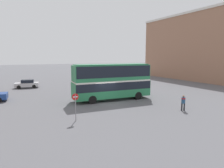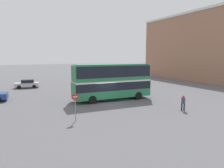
{
  "view_description": "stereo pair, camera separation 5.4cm",
  "coord_description": "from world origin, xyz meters",
  "px_view_note": "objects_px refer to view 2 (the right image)",
  "views": [
    {
      "loc": [
        -10.03,
        -20.95,
        5.64
      ],
      "look_at": [
        1.45,
        1.55,
        2.07
      ],
      "focal_mm": 32.0,
      "sensor_mm": 36.0,
      "label": 1
    },
    {
      "loc": [
        -9.98,
        -20.97,
        5.64
      ],
      "look_at": [
        1.45,
        1.55,
        2.07
      ],
      "focal_mm": 32.0,
      "sensor_mm": 36.0,
      "label": 2
    }
  ],
  "objects_px": {
    "parked_car_kerb_near": "(27,84)",
    "parked_car_side_street": "(122,81)",
    "double_decker_bus": "(112,80)",
    "pedestrian_foreground": "(183,101)",
    "no_entry_sign": "(75,103)"
  },
  "relations": [
    {
      "from": "no_entry_sign",
      "to": "pedestrian_foreground",
      "type": "bearing_deg",
      "value": -10.09
    },
    {
      "from": "pedestrian_foreground",
      "to": "parked_car_side_street",
      "type": "relative_size",
      "value": 0.38
    },
    {
      "from": "parked_car_kerb_near",
      "to": "no_entry_sign",
      "type": "height_order",
      "value": "no_entry_sign"
    },
    {
      "from": "pedestrian_foreground",
      "to": "double_decker_bus",
      "type": "bearing_deg",
      "value": -121.24
    },
    {
      "from": "double_decker_bus",
      "to": "pedestrian_foreground",
      "type": "bearing_deg",
      "value": -58.57
    },
    {
      "from": "double_decker_bus",
      "to": "parked_car_side_street",
      "type": "height_order",
      "value": "double_decker_bus"
    },
    {
      "from": "double_decker_bus",
      "to": "parked_car_kerb_near",
      "type": "distance_m",
      "value": 18.06
    },
    {
      "from": "pedestrian_foreground",
      "to": "no_entry_sign",
      "type": "bearing_deg",
      "value": -69.27
    },
    {
      "from": "double_decker_bus",
      "to": "parked_car_kerb_near",
      "type": "relative_size",
      "value": 2.44
    },
    {
      "from": "parked_car_kerb_near",
      "to": "parked_car_side_street",
      "type": "bearing_deg",
      "value": 173.42
    },
    {
      "from": "pedestrian_foreground",
      "to": "parked_car_kerb_near",
      "type": "height_order",
      "value": "pedestrian_foreground"
    },
    {
      "from": "parked_car_kerb_near",
      "to": "no_entry_sign",
      "type": "bearing_deg",
      "value": 105.24
    },
    {
      "from": "pedestrian_foreground",
      "to": "no_entry_sign",
      "type": "xyz_separation_m",
      "value": [
        -10.84,
        1.93,
        0.6
      ]
    },
    {
      "from": "pedestrian_foreground",
      "to": "parked_car_side_street",
      "type": "bearing_deg",
      "value": -159.64
    },
    {
      "from": "double_decker_bus",
      "to": "parked_car_side_street",
      "type": "relative_size",
      "value": 2.38
    }
  ]
}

